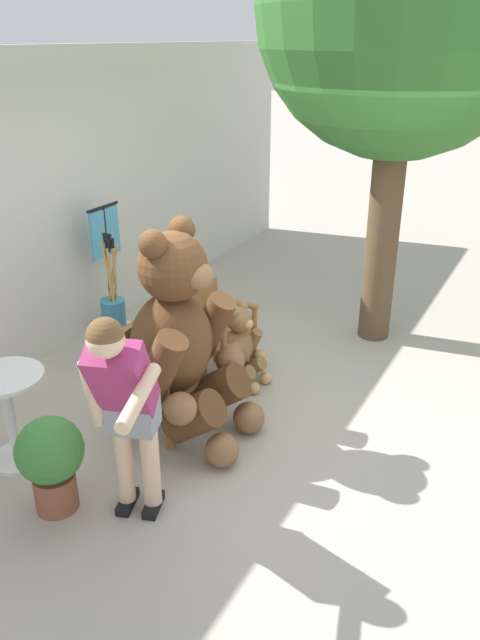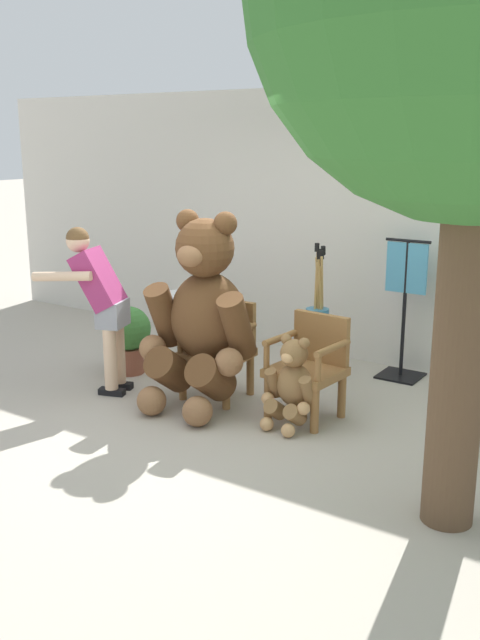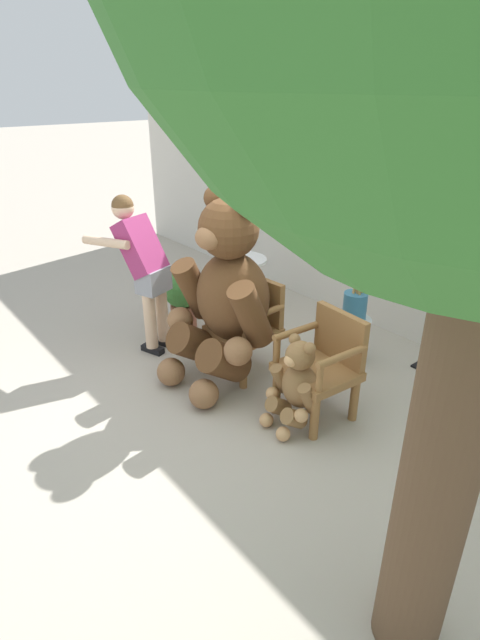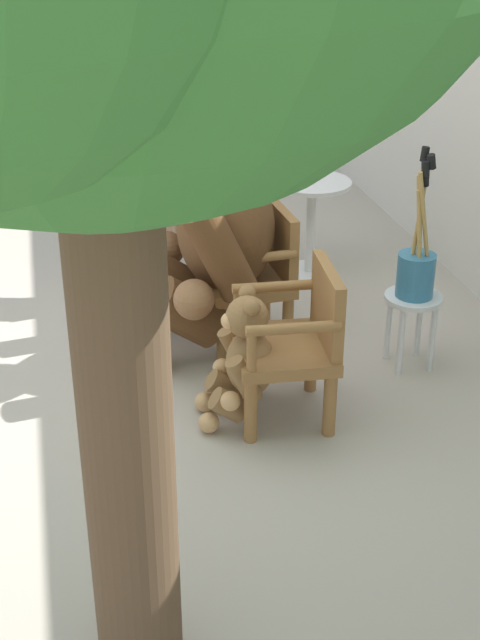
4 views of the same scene
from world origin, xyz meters
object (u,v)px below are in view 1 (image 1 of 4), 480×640
wooden_chair_left (154,374)px  teddy_bear_large (182,338)px  round_side_table (9,408)px  brush_bucket (113,305)px  patio_tree (416,15)px  clothing_display_stand (108,268)px  teddy_bear_small (241,346)px  person_visitor (125,400)px  white_stool (116,337)px  wooden_chair_right (214,330)px  potted_plant (51,458)px

wooden_chair_left → teddy_bear_large: size_ratio=0.51×
wooden_chair_left → round_side_table: size_ratio=1.19×
wooden_chair_left → brush_bucket: bearing=56.5°
wooden_chair_left → brush_bucket: 1.01m
patio_tree → clothing_display_stand: bearing=118.7°
teddy_bear_small → brush_bucket: bearing=108.1°
wooden_chair_left → round_side_table: (-0.88, 0.63, -0.01)m
wooden_chair_left → patio_tree: 3.78m
person_visitor → white_stool: (1.51, 1.34, -0.55)m
round_side_table → teddy_bear_large: bearing=-45.6°
wooden_chair_right → teddy_bear_small: wooden_chair_right is taller
brush_bucket → round_side_table: brush_bucket is taller
wooden_chair_right → teddy_bear_small: bearing=-91.7°
person_visitor → white_stool: bearing=41.7°
teddy_bear_small → clothing_display_stand: clothing_display_stand is taller
teddy_bear_small → brush_bucket: brush_bucket is taller
wooden_chair_right → white_stool: 0.92m
teddy_bear_small → clothing_display_stand: (0.28, 1.69, 0.35)m
patio_tree → teddy_bear_small: bearing=153.6°
wooden_chair_right → round_side_table: size_ratio=1.19×
wooden_chair_left → wooden_chair_right: same height
clothing_display_stand → person_visitor: bearing=-138.3°
wooden_chair_left → teddy_bear_small: wooden_chair_left is taller
teddy_bear_small → patio_tree: patio_tree is taller
teddy_bear_large → clothing_display_stand: (1.18, 1.68, -0.11)m
brush_bucket → clothing_display_stand: (0.64, 0.57, 0.05)m
wooden_chair_right → potted_plant: 2.04m
round_side_table → patio_tree: bearing=-26.8°
wooden_chair_right → brush_bucket: (-0.37, 0.83, 0.21)m
teddy_bear_small → potted_plant: 2.05m
round_side_table → patio_tree: (3.43, -1.73, 2.58)m
round_side_table → patio_tree: patio_tree is taller
wooden_chair_right → teddy_bear_large: 1.02m
round_side_table → wooden_chair_right: bearing=-19.4°
teddy_bear_large → potted_plant: teddy_bear_large is taller
round_side_table → clothing_display_stand: (2.07, 0.77, 0.27)m
patio_tree → white_stool: bearing=136.2°
teddy_bear_small → round_side_table: 2.01m
teddy_bear_large → person_visitor: size_ratio=1.12×
wooden_chair_left → wooden_chair_right: bearing=-0.0°
white_stool → wooden_chair_left: bearing=-123.4°
round_side_table → potted_plant: 0.67m
person_visitor → white_stool: 2.10m
white_stool → clothing_display_stand: 0.93m
clothing_display_stand → patio_tree: bearing=-61.3°
teddy_bear_large → teddy_bear_small: (0.90, -0.01, -0.46)m
white_stool → patio_tree: patio_tree is taller
round_side_table → teddy_bear_small: bearing=-27.1°
wooden_chair_right → person_visitor: size_ratio=0.56×
teddy_bear_large → patio_tree: size_ratio=0.39×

